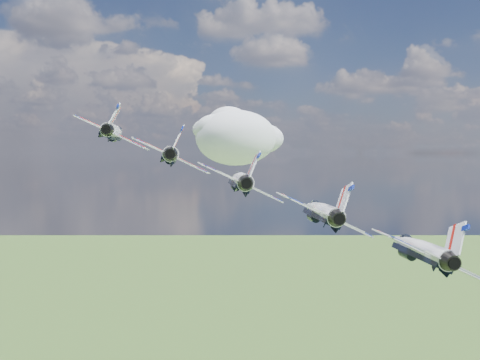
{
  "coord_description": "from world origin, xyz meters",
  "views": [
    {
      "loc": [
        -10.03,
        -88.6,
        153.62
      ],
      "look_at": [
        -2.07,
        -16.2,
        149.97
      ],
      "focal_mm": 40.0,
      "sensor_mm": 36.0,
      "label": 1
    }
  ],
  "objects_px": {
    "jet_2": "(240,180)",
    "jet_4": "(418,248)",
    "jet_1": "(172,154)",
    "jet_3": "(321,211)",
    "jet_0": "(114,132)"
  },
  "relations": [
    {
      "from": "jet_2",
      "to": "jet_3",
      "type": "relative_size",
      "value": 1.0
    },
    {
      "from": "jet_2",
      "to": "jet_4",
      "type": "bearing_deg",
      "value": -37.97
    },
    {
      "from": "jet_1",
      "to": "jet_4",
      "type": "relative_size",
      "value": 1.0
    },
    {
      "from": "jet_0",
      "to": "jet_1",
      "type": "relative_size",
      "value": 1.0
    },
    {
      "from": "jet_4",
      "to": "jet_1",
      "type": "bearing_deg",
      "value": 142.03
    },
    {
      "from": "jet_2",
      "to": "jet_4",
      "type": "height_order",
      "value": "jet_2"
    },
    {
      "from": "jet_0",
      "to": "jet_2",
      "type": "relative_size",
      "value": 1.0
    },
    {
      "from": "jet_0",
      "to": "jet_4",
      "type": "relative_size",
      "value": 1.0
    },
    {
      "from": "jet_1",
      "to": "jet_3",
      "type": "height_order",
      "value": "jet_1"
    },
    {
      "from": "jet_2",
      "to": "jet_1",
      "type": "bearing_deg",
      "value": 142.03
    },
    {
      "from": "jet_3",
      "to": "jet_4",
      "type": "bearing_deg",
      "value": -37.97
    },
    {
      "from": "jet_2",
      "to": "jet_3",
      "type": "xyz_separation_m",
      "value": [
        9.31,
        -7.48,
        -3.55
      ]
    },
    {
      "from": "jet_2",
      "to": "jet_4",
      "type": "relative_size",
      "value": 1.0
    },
    {
      "from": "jet_3",
      "to": "jet_2",
      "type": "bearing_deg",
      "value": 142.03
    },
    {
      "from": "jet_1",
      "to": "jet_2",
      "type": "xyz_separation_m",
      "value": [
        9.31,
        -7.48,
        -3.55
      ]
    }
  ]
}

